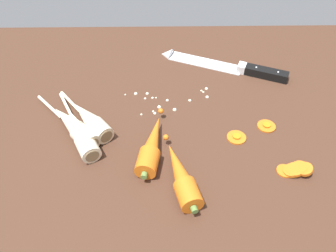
% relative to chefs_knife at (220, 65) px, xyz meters
% --- Properties ---
extents(ground_plane, '(1.20, 0.90, 0.04)m').
position_rel_chefs_knife_xyz_m(ground_plane, '(-0.15, -0.22, -0.03)').
color(ground_plane, '#42281C').
extents(chefs_knife, '(0.33, 0.17, 0.04)m').
position_rel_chefs_knife_xyz_m(chefs_knife, '(0.00, 0.00, 0.00)').
color(chefs_knife, silver).
rests_on(chefs_knife, ground_plane).
extents(whole_carrot, '(0.07, 0.19, 0.04)m').
position_rel_chefs_knife_xyz_m(whole_carrot, '(-0.18, -0.30, 0.01)').
color(whole_carrot, orange).
rests_on(whole_carrot, ground_plane).
extents(whole_carrot_second, '(0.08, 0.18, 0.04)m').
position_rel_chefs_knife_xyz_m(whole_carrot_second, '(-0.12, -0.38, 0.01)').
color(whole_carrot_second, orange).
rests_on(whole_carrot_second, ground_plane).
extents(parsnip_front, '(0.17, 0.18, 0.04)m').
position_rel_chefs_knife_xyz_m(parsnip_front, '(-0.35, -0.25, 0.01)').
color(parsnip_front, beige).
rests_on(parsnip_front, ground_plane).
extents(parsnip_mid_left, '(0.13, 0.22, 0.04)m').
position_rel_chefs_knife_xyz_m(parsnip_mid_left, '(-0.33, -0.26, 0.01)').
color(parsnip_mid_left, beige).
rests_on(parsnip_mid_left, ground_plane).
extents(parsnip_mid_right, '(0.15, 0.17, 0.04)m').
position_rel_chefs_knife_xyz_m(parsnip_mid_right, '(-0.32, -0.23, 0.01)').
color(parsnip_mid_right, beige).
rests_on(parsnip_mid_right, ground_plane).
extents(carrot_slice_stack, '(0.07, 0.04, 0.02)m').
position_rel_chefs_knife_xyz_m(carrot_slice_stack, '(0.10, -0.36, 0.00)').
color(carrot_slice_stack, orange).
rests_on(carrot_slice_stack, ground_plane).
extents(carrot_slice_stray_near, '(0.04, 0.04, 0.01)m').
position_rel_chefs_knife_xyz_m(carrot_slice_stray_near, '(0.00, -0.27, -0.00)').
color(carrot_slice_stray_near, orange).
rests_on(carrot_slice_stray_near, ground_plane).
extents(carrot_slice_stray_mid, '(0.04, 0.04, 0.01)m').
position_rel_chefs_knife_xyz_m(carrot_slice_stray_mid, '(0.07, -0.23, -0.00)').
color(carrot_slice_stray_mid, orange).
rests_on(carrot_slice_stray_mid, ground_plane).
extents(mince_crumbs, '(0.21, 0.10, 0.01)m').
position_rel_chefs_knife_xyz_m(mince_crumbs, '(-0.14, -0.14, -0.00)').
color(mince_crumbs, silver).
rests_on(mince_crumbs, ground_plane).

